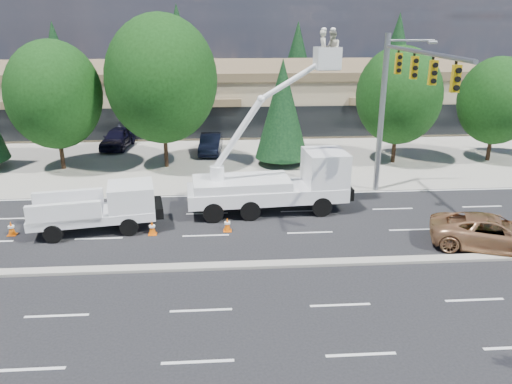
{
  "coord_description": "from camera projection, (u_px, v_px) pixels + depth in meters",
  "views": [
    {
      "loc": [
        0.9,
        -18.54,
        9.84
      ],
      "look_at": [
        2.34,
        2.48,
        2.4
      ],
      "focal_mm": 35.0,
      "sensor_mm": 36.0,
      "label": 1
    }
  ],
  "objects": [
    {
      "name": "ground",
      "position": [
        204.0,
        268.0,
        20.66
      ],
      "size": [
        140.0,
        140.0,
        0.0
      ],
      "primitive_type": "plane",
      "color": "black",
      "rests_on": "ground"
    },
    {
      "name": "concrete_apron",
      "position": [
        211.0,
        148.0,
        39.48
      ],
      "size": [
        140.0,
        22.0,
        0.01
      ],
      "primitive_type": "cube",
      "color": "gray",
      "rests_on": "ground"
    },
    {
      "name": "road_median",
      "position": [
        204.0,
        266.0,
        20.64
      ],
      "size": [
        120.0,
        0.55,
        0.12
      ],
      "primitive_type": "cube",
      "color": "gray",
      "rests_on": "ground"
    },
    {
      "name": "strip_mall",
      "position": [
        212.0,
        93.0,
        47.92
      ],
      "size": [
        50.4,
        15.4,
        5.5
      ],
      "color": "tan",
      "rests_on": "ground"
    },
    {
      "name": "tree_front_c",
      "position": [
        54.0,
        95.0,
        32.46
      ],
      "size": [
        6.15,
        6.15,
        8.53
      ],
      "color": "#332114",
      "rests_on": "ground"
    },
    {
      "name": "tree_front_d",
      "position": [
        161.0,
        79.0,
        32.6
      ],
      "size": [
        7.31,
        7.31,
        10.14
      ],
      "color": "#332114",
      "rests_on": "ground"
    },
    {
      "name": "tree_front_e",
      "position": [
        282.0,
        109.0,
        33.8
      ],
      "size": [
        3.68,
        3.68,
        7.25
      ],
      "color": "#332114",
      "rests_on": "ground"
    },
    {
      "name": "tree_front_f",
      "position": [
        399.0,
        96.0,
        34.04
      ],
      "size": [
        5.82,
        5.82,
        8.07
      ],
      "color": "#332114",
      "rests_on": "ground"
    },
    {
      "name": "tree_front_g",
      "position": [
        497.0,
        101.0,
        34.64
      ],
      "size": [
        5.28,
        5.28,
        7.32
      ],
      "color": "#332114",
      "rests_on": "ground"
    },
    {
      "name": "tree_back_a",
      "position": [
        56.0,
        60.0,
        57.33
      ],
      "size": [
        4.78,
        4.78,
        9.41
      ],
      "color": "#332114",
      "rests_on": "ground"
    },
    {
      "name": "tree_back_b",
      "position": [
        178.0,
        51.0,
        57.9
      ],
      "size": [
        5.71,
        5.71,
        11.26
      ],
      "color": "#332114",
      "rests_on": "ground"
    },
    {
      "name": "tree_back_c",
      "position": [
        297.0,
        59.0,
        59.15
      ],
      "size": [
        4.75,
        4.75,
        9.36
      ],
      "color": "#332114",
      "rests_on": "ground"
    },
    {
      "name": "tree_back_d",
      "position": [
        397.0,
        54.0,
        59.75
      ],
      "size": [
        5.24,
        5.24,
        10.33
      ],
      "color": "#332114",
      "rests_on": "ground"
    },
    {
      "name": "signal_mast",
      "position": [
        397.0,
        93.0,
        25.92
      ],
      "size": [
        2.76,
        10.16,
        9.0
      ],
      "color": "gray",
      "rests_on": "ground"
    },
    {
      "name": "utility_pickup",
      "position": [
        102.0,
        212.0,
        24.06
      ],
      "size": [
        6.08,
        3.08,
        2.22
      ],
      "rotation": [
        0.0,
        0.0,
        0.17
      ],
      "color": "white",
      "rests_on": "ground"
    },
    {
      "name": "bucket_truck",
      "position": [
        284.0,
        174.0,
        26.15
      ],
      "size": [
        8.85,
        3.24,
        9.33
      ],
      "rotation": [
        0.0,
        0.0,
        0.08
      ],
      "color": "white",
      "rests_on": "ground"
    },
    {
      "name": "traffic_cone_a",
      "position": [
        11.0,
        228.0,
        23.65
      ],
      "size": [
        0.4,
        0.4,
        0.7
      ],
      "color": "#EF5D07",
      "rests_on": "ground"
    },
    {
      "name": "traffic_cone_b",
      "position": [
        152.0,
        228.0,
        23.71
      ],
      "size": [
        0.4,
        0.4,
        0.7
      ],
      "color": "#EF5D07",
      "rests_on": "ground"
    },
    {
      "name": "traffic_cone_c",
      "position": [
        227.0,
        224.0,
        24.09
      ],
      "size": [
        0.4,
        0.4,
        0.7
      ],
      "color": "#EF5D07",
      "rests_on": "ground"
    },
    {
      "name": "minivan",
      "position": [
        492.0,
        232.0,
        22.24
      ],
      "size": [
        5.82,
        4.06,
        1.47
      ],
      "primitive_type": "imported",
      "rotation": [
        0.0,
        0.0,
        1.24
      ],
      "color": "tan",
      "rests_on": "ground"
    },
    {
      "name": "parked_car_west",
      "position": [
        118.0,
        138.0,
        39.24
      ],
      "size": [
        2.42,
        4.84,
        1.58
      ],
      "primitive_type": "imported",
      "rotation": [
        0.0,
        0.0,
        -0.12
      ],
      "color": "black",
      "rests_on": "ground"
    },
    {
      "name": "parked_car_east",
      "position": [
        211.0,
        144.0,
        37.78
      ],
      "size": [
        1.83,
        4.46,
        1.44
      ],
      "primitive_type": "imported",
      "rotation": [
        0.0,
        0.0,
        -0.07
      ],
      "color": "black",
      "rests_on": "ground"
    }
  ]
}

